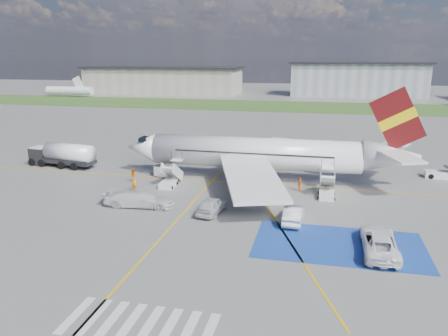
# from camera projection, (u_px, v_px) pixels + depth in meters

# --- Properties ---
(ground) EXTENTS (400.00, 400.00, 0.00)m
(ground) POSITION_uv_depth(u_px,v_px,m) (232.00, 218.00, 42.37)
(ground) COLOR #60605E
(ground) RESTS_ON ground
(grass_strip) EXTENTS (400.00, 30.00, 0.01)m
(grass_strip) POSITION_uv_depth(u_px,v_px,m) (296.00, 106.00, 131.99)
(grass_strip) COLOR #2D4C1E
(grass_strip) RESTS_ON ground
(taxiway_line_main) EXTENTS (120.00, 0.20, 0.01)m
(taxiway_line_main) POSITION_uv_depth(u_px,v_px,m) (251.00, 183.00, 53.69)
(taxiway_line_main) COLOR gold
(taxiway_line_main) RESTS_ON ground
(taxiway_line_cross) EXTENTS (0.20, 60.00, 0.01)m
(taxiway_line_cross) POSITION_uv_depth(u_px,v_px,m) (143.00, 258.00, 34.01)
(taxiway_line_cross) COLOR gold
(taxiway_line_cross) RESTS_ON ground
(taxiway_line_diag) EXTENTS (20.71, 56.45, 0.01)m
(taxiway_line_diag) POSITION_uv_depth(u_px,v_px,m) (251.00, 183.00, 53.69)
(taxiway_line_diag) COLOR gold
(taxiway_line_diag) RESTS_ON ground
(staging_box) EXTENTS (14.00, 8.00, 0.01)m
(staging_box) POSITION_uv_depth(u_px,v_px,m) (339.00, 245.00, 36.46)
(staging_box) COLOR #183B94
(staging_box) RESTS_ON ground
(crosswalk) EXTENTS (9.00, 4.00, 0.01)m
(crosswalk) POSITION_uv_depth(u_px,v_px,m) (140.00, 324.00, 25.78)
(crosswalk) COLOR silver
(crosswalk) RESTS_ON ground
(terminal_west) EXTENTS (60.00, 22.00, 10.00)m
(terminal_west) POSITION_uv_depth(u_px,v_px,m) (164.00, 81.00, 175.49)
(terminal_west) COLOR gray
(terminal_west) RESTS_ON ground
(terminal_centre) EXTENTS (48.00, 18.00, 12.00)m
(terminal_centre) POSITION_uv_depth(u_px,v_px,m) (357.00, 80.00, 163.93)
(terminal_centre) COLOR gray
(terminal_centre) RESTS_ON ground
(airliner) EXTENTS (36.81, 32.95, 11.92)m
(airliner) POSITION_uv_depth(u_px,v_px,m) (266.00, 154.00, 54.40)
(airliner) COLOR white
(airliner) RESTS_ON ground
(airstairs_fwd) EXTENTS (1.90, 5.20, 3.60)m
(airstairs_fwd) POSITION_uv_depth(u_px,v_px,m) (169.00, 181.00, 52.45)
(airstairs_fwd) COLOR white
(airstairs_fwd) RESTS_ON ground
(airstairs_aft) EXTENTS (1.90, 5.20, 3.60)m
(airstairs_aft) POSITION_uv_depth(u_px,v_px,m) (327.00, 192.00, 48.50)
(airstairs_aft) COLOR white
(airstairs_aft) RESTS_ON ground
(fuel_tanker) EXTENTS (10.10, 3.96, 3.36)m
(fuel_tanker) POSITION_uv_depth(u_px,v_px,m) (63.00, 157.00, 61.39)
(fuel_tanker) COLOR black
(fuel_tanker) RESTS_ON ground
(gpu_cart) EXTENTS (2.05, 1.59, 1.51)m
(gpu_cart) POSITION_uv_depth(u_px,v_px,m) (162.00, 172.00, 56.37)
(gpu_cart) COLOR white
(gpu_cart) RESTS_ON ground
(belt_loader) EXTENTS (5.59, 2.29, 1.65)m
(belt_loader) POSITION_uv_depth(u_px,v_px,m) (447.00, 175.00, 55.77)
(belt_loader) COLOR white
(belt_loader) RESTS_ON ground
(car_silver_a) EXTENTS (2.56, 5.06, 1.65)m
(car_silver_a) POSITION_uv_depth(u_px,v_px,m) (212.00, 205.00, 43.50)
(car_silver_a) COLOR silver
(car_silver_a) RESTS_ON ground
(car_silver_b) EXTENTS (1.83, 4.93, 1.61)m
(car_silver_b) POSITION_uv_depth(u_px,v_px,m) (293.00, 214.00, 41.13)
(car_silver_b) COLOR #BBBDC3
(car_silver_b) RESTS_ON ground
(van_white_a) EXTENTS (2.69, 5.76, 2.15)m
(van_white_a) POSITION_uv_depth(u_px,v_px,m) (380.00, 239.00, 35.06)
(van_white_a) COLOR white
(van_white_a) RESTS_ON ground
(van_white_b) EXTENTS (5.75, 2.67, 2.19)m
(van_white_b) POSITION_uv_depth(u_px,v_px,m) (139.00, 197.00, 45.31)
(van_white_b) COLOR silver
(van_white_b) RESTS_ON ground
(crew_fwd) EXTENTS (0.67, 0.50, 1.70)m
(crew_fwd) POSITION_uv_depth(u_px,v_px,m) (134.00, 184.00, 50.48)
(crew_fwd) COLOR orange
(crew_fwd) RESTS_ON ground
(crew_nose) EXTENTS (1.02, 1.11, 1.84)m
(crew_nose) POSITION_uv_depth(u_px,v_px,m) (133.00, 175.00, 53.83)
(crew_nose) COLOR orange
(crew_nose) RESTS_ON ground
(crew_aft) EXTENTS (0.62, 1.02, 1.63)m
(crew_aft) POSITION_uv_depth(u_px,v_px,m) (300.00, 184.00, 50.50)
(crew_aft) COLOR orange
(crew_aft) RESTS_ON ground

